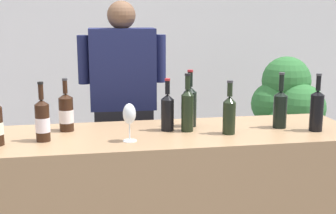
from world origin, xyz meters
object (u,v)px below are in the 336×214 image
(wine_bottle_1, at_px, (190,105))
(wine_bottle_4, at_px, (187,109))
(wine_bottle_3, at_px, (66,112))
(wine_glass, at_px, (129,115))
(wine_bottle_6, at_px, (42,120))
(wine_bottle_2, at_px, (317,109))
(potted_shrub, at_px, (287,110))
(wine_bottle_8, at_px, (280,108))
(wine_bottle_5, at_px, (167,111))
(person_server, at_px, (124,124))
(wine_bottle_0, at_px, (229,113))

(wine_bottle_1, xyz_separation_m, wine_bottle_4, (-0.04, -0.11, 0.00))
(wine_bottle_3, distance_m, wine_glass, 0.44)
(wine_bottle_6, xyz_separation_m, wine_glass, (0.46, -0.08, 0.03))
(wine_bottle_2, height_order, potted_shrub, wine_bottle_2)
(wine_bottle_6, distance_m, potted_shrub, 2.39)
(wine_bottle_1, relative_size, wine_bottle_8, 1.03)
(wine_bottle_1, bearing_deg, wine_bottle_5, -153.64)
(wine_bottle_5, xyz_separation_m, wine_bottle_8, (0.67, -0.05, 0.01))
(wine_bottle_4, distance_m, person_server, 0.79)
(wine_bottle_1, relative_size, wine_bottle_2, 1.02)
(person_server, bearing_deg, wine_bottle_0, -55.28)
(potted_shrub, bearing_deg, wine_bottle_1, -135.39)
(potted_shrub, bearing_deg, wine_bottle_5, -137.10)
(wine_bottle_6, height_order, potted_shrub, wine_bottle_6)
(wine_bottle_0, relative_size, wine_bottle_1, 0.89)
(wine_bottle_4, distance_m, wine_bottle_5, 0.12)
(wine_bottle_2, bearing_deg, wine_glass, -178.20)
(wine_bottle_1, height_order, potted_shrub, wine_bottle_1)
(wine_bottle_1, bearing_deg, person_server, 122.29)
(wine_bottle_2, bearing_deg, wine_bottle_6, 178.15)
(wine_bottle_5, distance_m, wine_bottle_6, 0.70)
(wine_bottle_2, relative_size, wine_bottle_5, 1.10)
(wine_bottle_1, height_order, wine_bottle_2, wine_bottle_1)
(wine_bottle_2, relative_size, wine_bottle_8, 1.01)
(wine_bottle_8, xyz_separation_m, wine_glass, (-0.91, -0.14, 0.02))
(wine_bottle_0, xyz_separation_m, wine_bottle_3, (-0.91, 0.23, -0.01))
(wine_bottle_1, xyz_separation_m, wine_bottle_6, (-0.85, -0.18, -0.02))
(wine_bottle_0, height_order, wine_bottle_2, wine_bottle_2)
(potted_shrub, bearing_deg, wine_bottle_2, -108.00)
(person_server, bearing_deg, potted_shrub, 20.35)
(wine_bottle_0, bearing_deg, wine_bottle_3, 166.05)
(wine_bottle_0, height_order, wine_bottle_3, wine_bottle_3)
(wine_bottle_1, relative_size, wine_bottle_5, 1.12)
(wine_bottle_6, xyz_separation_m, potted_shrub, (1.99, 1.31, -0.29))
(wine_bottle_6, height_order, wine_glass, wine_bottle_6)
(wine_bottle_6, bearing_deg, potted_shrub, 33.35)
(wine_glass, bearing_deg, wine_bottle_0, 5.67)
(person_server, bearing_deg, wine_bottle_3, -123.90)
(wine_bottle_1, relative_size, wine_bottle_6, 1.07)
(wine_bottle_0, xyz_separation_m, potted_shrub, (0.96, 1.33, -0.30))
(wine_bottle_6, relative_size, potted_shrub, 0.26)
(wine_bottle_8, bearing_deg, wine_bottle_6, -177.56)
(wine_bottle_2, bearing_deg, wine_bottle_1, 161.62)
(wine_bottle_5, bearing_deg, wine_glass, -141.18)
(wine_bottle_3, bearing_deg, wine_bottle_2, -9.86)
(wine_bottle_3, height_order, wine_bottle_4, wine_bottle_4)
(wine_bottle_5, bearing_deg, wine_bottle_6, -171.19)
(person_server, bearing_deg, wine_bottle_2, -37.11)
(wine_bottle_4, distance_m, wine_bottle_8, 0.56)
(wine_bottle_4, bearing_deg, potted_shrub, 46.32)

